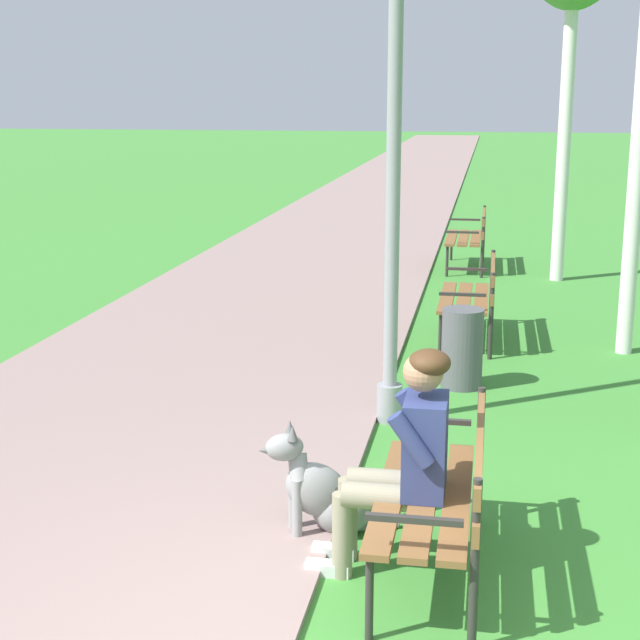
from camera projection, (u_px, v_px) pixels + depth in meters
paved_path at (398, 182)px, 27.51m from camera, size 3.66×60.00×0.04m
park_bench_near at (443, 486)px, 5.07m from camera, size 0.55×1.50×0.85m
park_bench_mid at (474, 293)px, 9.95m from camera, size 0.55×1.50×0.85m
park_bench_far at (471, 234)px, 14.04m from camera, size 0.55×1.50×0.85m
person_seated_on_near_bench at (404, 453)px, 5.07m from camera, size 0.74×0.49×1.25m
dog_grey at (325, 493)px, 5.60m from camera, size 0.80×0.44×0.71m
lamp_post_near at (394, 153)px, 7.13m from camera, size 0.24×0.24×4.03m
litter_bin at (462, 348)px, 8.41m from camera, size 0.36×0.36×0.70m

